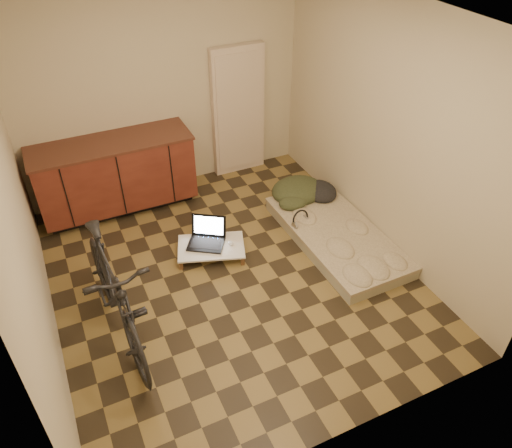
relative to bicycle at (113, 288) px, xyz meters
name	(u,v)px	position (x,y,z in m)	size (l,w,h in m)	color
room_shell	(226,168)	(1.20, 0.30, 0.72)	(3.50, 4.00, 2.60)	olive
cabinets	(116,175)	(0.45, 2.01, -0.12)	(1.84, 0.62, 0.91)	black
appliance_panel	(238,112)	(2.15, 2.24, 0.27)	(0.70, 0.10, 1.70)	beige
bicycle	(113,288)	(0.00, 0.00, 0.00)	(0.53, 1.80, 1.17)	black
futon	(336,236)	(2.50, 0.31, -0.50)	(0.90, 1.84, 0.16)	#AEA78B
clothing_pile	(304,185)	(2.51, 1.09, -0.29)	(0.69, 0.57, 0.28)	#2F3720
headphones	(300,218)	(2.18, 0.59, -0.35)	(0.24, 0.22, 0.16)	black
lap_desk	(211,247)	(1.14, 0.69, -0.48)	(0.83, 0.67, 0.12)	brown
laptop	(207,238)	(1.13, 0.78, -0.41)	(0.51, 0.50, 0.26)	black
mouse	(231,243)	(1.34, 0.63, -0.45)	(0.05, 0.09, 0.03)	silver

